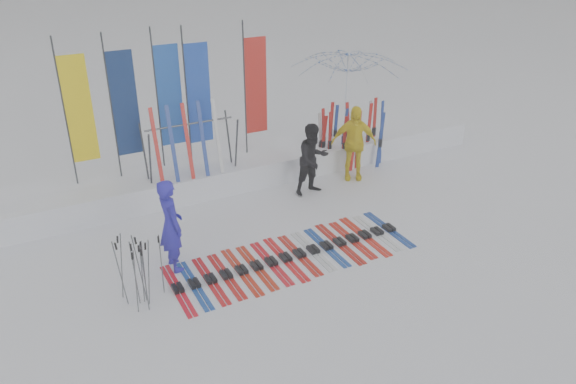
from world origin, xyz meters
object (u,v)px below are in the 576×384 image
person_blue (171,225)px  person_yellow (354,143)px  tent_canopy (347,100)px  ski_rack (191,141)px  person_black (313,159)px  ski_row (292,256)px

person_blue → person_yellow: size_ratio=0.96×
person_blue → tent_canopy: size_ratio=0.58×
person_blue → ski_rack: bearing=-30.4°
person_black → ski_row: 2.98m
person_blue → ski_row: bearing=-113.5°
person_blue → ski_row: size_ratio=0.38×
person_blue → person_yellow: bearing=-74.9°
person_yellow → tent_canopy: (0.96, 1.80, 0.46)m
tent_canopy → ski_rack: 4.87m
tent_canopy → ski_rack: (-4.78, -0.96, -0.01)m
tent_canopy → person_blue: bearing=-149.4°
person_black → ski_rack: size_ratio=0.83×
person_yellow → ski_rack: size_ratio=0.91×
person_black → ski_rack: ski_rack is taller
person_blue → person_black: (3.83, 1.54, -0.05)m
person_blue → person_yellow: 5.42m
tent_canopy → ski_row: tent_canopy is taller
person_blue → person_black: bearing=-72.3°
person_blue → person_black: size_ratio=1.05×
ski_row → ski_rack: ski_rack is taller
person_yellow → tent_canopy: size_ratio=0.60×
person_black → tent_canopy: size_ratio=0.55×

